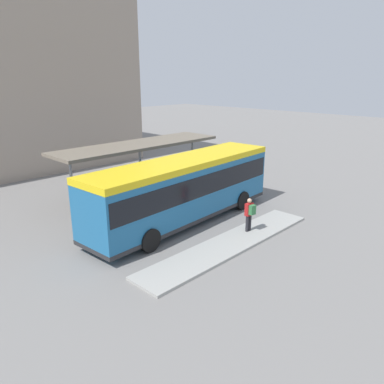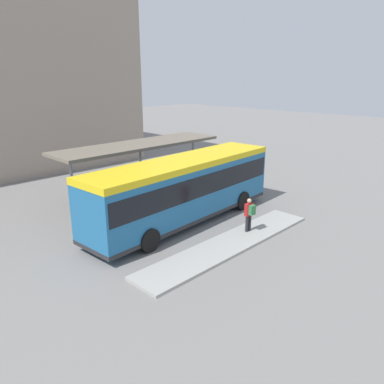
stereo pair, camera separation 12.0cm
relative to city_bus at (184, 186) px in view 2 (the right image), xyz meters
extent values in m
plane|color=slate|center=(-0.01, 0.00, -1.92)|extent=(120.00, 120.00, 0.00)
cube|color=#9E9E99|center=(-0.53, -3.46, -1.86)|extent=(10.15, 1.80, 0.12)
cube|color=#1E6093|center=(-0.01, 0.00, -0.10)|extent=(11.47, 3.12, 2.95)
cube|color=yellow|center=(-0.01, 0.00, 1.23)|extent=(11.49, 3.14, 0.30)
cube|color=black|center=(-0.01, 0.00, 0.26)|extent=(11.24, 3.14, 1.03)
cube|color=black|center=(5.64, 0.31, 0.26)|extent=(0.21, 2.30, 1.13)
cube|color=#28282B|center=(-0.01, 0.00, -1.47)|extent=(11.48, 3.13, 0.20)
cylinder|color=black|center=(3.44, 1.39, -1.39)|extent=(1.07, 0.34, 1.06)
cylinder|color=black|center=(3.57, -1.00, -1.39)|extent=(1.07, 0.34, 1.06)
cylinder|color=black|center=(-3.59, 1.00, -1.39)|extent=(1.07, 0.34, 1.06)
cylinder|color=black|center=(-3.46, -1.39, -1.39)|extent=(1.07, 0.34, 1.06)
cylinder|color=#232328|center=(0.99, -3.24, -1.40)|extent=(0.15, 0.15, 0.80)
cylinder|color=#232328|center=(1.17, -3.26, -1.40)|extent=(0.15, 0.15, 0.80)
cube|color=#B21E1E|center=(1.08, -3.25, -0.70)|extent=(0.42, 0.26, 0.60)
cube|color=#337542|center=(1.05, -3.46, -0.67)|extent=(0.32, 0.23, 0.46)
sphere|color=tan|center=(1.08, -3.25, -0.27)|extent=(0.22, 0.22, 0.22)
torus|color=black|center=(9.16, 2.71, -1.54)|extent=(0.07, 0.77, 0.76)
torus|color=black|center=(9.19, 3.75, -1.54)|extent=(0.07, 0.77, 0.76)
cylinder|color=#287F3D|center=(9.18, 3.23, -1.29)|extent=(0.06, 0.81, 0.04)
cylinder|color=#287F3D|center=(9.18, 3.42, -1.35)|extent=(0.04, 0.04, 0.38)
cube|color=black|center=(9.18, 3.42, -1.16)|extent=(0.08, 0.18, 0.04)
cylinder|color=#287F3D|center=(9.16, 2.82, -1.20)|extent=(0.48, 0.05, 0.03)
torus|color=black|center=(9.21, 4.54, -1.55)|extent=(0.13, 0.75, 0.75)
torus|color=black|center=(9.32, 3.52, -1.55)|extent=(0.13, 0.75, 0.75)
cylinder|color=red|center=(9.27, 4.03, -1.30)|extent=(0.13, 0.79, 0.04)
cylinder|color=red|center=(9.29, 3.85, -1.36)|extent=(0.04, 0.04, 0.37)
cube|color=black|center=(9.29, 3.85, -1.18)|extent=(0.09, 0.19, 0.04)
cylinder|color=red|center=(9.22, 4.44, -1.21)|extent=(0.48, 0.09, 0.03)
cube|color=#706656|center=(1.55, 5.52, 1.21)|extent=(11.14, 2.96, 0.18)
cylinder|color=gray|center=(-3.19, 5.52, -0.40)|extent=(0.16, 0.16, 3.04)
cylinder|color=gray|center=(6.28, 5.52, -0.40)|extent=(0.16, 0.16, 3.04)
cylinder|color=gray|center=(1.55, 5.52, -0.40)|extent=(0.16, 0.16, 3.04)
cylinder|color=slate|center=(5.81, 2.99, -1.67)|extent=(0.88, 0.88, 0.49)
sphere|color=#235B28|center=(5.81, 2.99, -1.05)|extent=(1.01, 1.01, 1.01)
camera|label=1|loc=(-12.70, -12.86, 5.33)|focal=35.00mm
camera|label=2|loc=(-12.61, -12.94, 5.33)|focal=35.00mm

